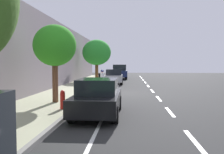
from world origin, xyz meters
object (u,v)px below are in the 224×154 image
bicycle_at_curb (104,85)px  street_tree_mid_block (55,46)px  parked_pickup_dark_blue_nearest (119,72)px  parked_sedan_silver_second (114,77)px  parked_sedan_black_mid (98,97)px  fire_hydrant (63,99)px  street_tree_near_cyclist (97,53)px  cyclist_with_backpack (102,77)px

bicycle_at_curb → street_tree_mid_block: 8.40m
parked_pickup_dark_blue_nearest → bicycle_at_curb: bearing=87.0°
parked_sedan_silver_second → parked_sedan_black_mid: size_ratio=1.01×
parked_pickup_dark_blue_nearest → fire_hydrant: size_ratio=6.43×
parked_pickup_dark_blue_nearest → parked_sedan_black_mid: size_ratio=1.22×
bicycle_at_curb → street_tree_near_cyclist: size_ratio=0.36×
cyclist_with_backpack → fire_hydrant: bearing=86.2°
parked_pickup_dark_blue_nearest → bicycle_at_curb: parked_pickup_dark_blue_nearest is taller
cyclist_with_backpack → street_tree_near_cyclist: size_ratio=0.34×
parked_pickup_dark_blue_nearest → street_tree_mid_block: bearing=83.4°
street_tree_near_cyclist → cyclist_with_backpack: bearing=100.1°
parked_sedan_black_mid → cyclist_with_backpack: 10.77m
parked_sedan_black_mid → street_tree_near_cyclist: size_ratio=0.92×
parked_sedan_black_mid → fire_hydrant: size_ratio=5.25×
parked_sedan_silver_second → street_tree_mid_block: bearing=80.3°
parked_pickup_dark_blue_nearest → cyclist_with_backpack: parked_pickup_dark_blue_nearest is taller
parked_sedan_silver_second → parked_sedan_black_mid: 15.87m
bicycle_at_curb → cyclist_with_backpack: bearing=-63.6°
parked_sedan_silver_second → cyclist_with_backpack: size_ratio=2.74×
street_tree_mid_block → fire_hydrant: bearing=115.0°
street_tree_near_cyclist → fire_hydrant: 19.11m
parked_pickup_dark_blue_nearest → parked_sedan_silver_second: 8.28m
cyclist_with_backpack → street_tree_mid_block: 8.62m
parked_sedan_silver_second → bicycle_at_curb: (0.49, 5.60, -0.38)m
parked_pickup_dark_blue_nearest → street_tree_mid_block: (2.51, 21.64, 2.14)m
parked_sedan_black_mid → street_tree_near_cyclist: 19.81m
street_tree_mid_block → fire_hydrant: (-0.89, 1.91, -2.48)m
parked_sedan_black_mid → cyclist_with_backpack: bearing=-84.8°
parked_sedan_silver_second → street_tree_near_cyclist: bearing=-57.7°
parked_sedan_silver_second → fire_hydrant: bearing=84.8°
parked_sedan_black_mid → cyclist_with_backpack: (0.98, -10.72, 0.23)m
parked_sedan_black_mid → street_tree_mid_block: bearing=-44.6°
bicycle_at_curb → street_tree_near_cyclist: 9.85m
parked_pickup_dark_blue_nearest → street_tree_near_cyclist: bearing=61.7°
street_tree_mid_block → parked_sedan_silver_second: bearing=-99.7°
bicycle_at_curb → cyclist_with_backpack: cyclist_with_backpack is taller
parked_sedan_black_mid → street_tree_near_cyclist: street_tree_near_cyclist is taller
parked_sedan_black_mid → parked_sedan_silver_second: bearing=-89.1°
parked_pickup_dark_blue_nearest → street_tree_near_cyclist: (2.51, 4.68, 2.50)m
street_tree_mid_block → parked_sedan_black_mid: bearing=135.4°
parked_pickup_dark_blue_nearest → street_tree_near_cyclist: size_ratio=1.13×
bicycle_at_curb → fire_hydrant: 9.71m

